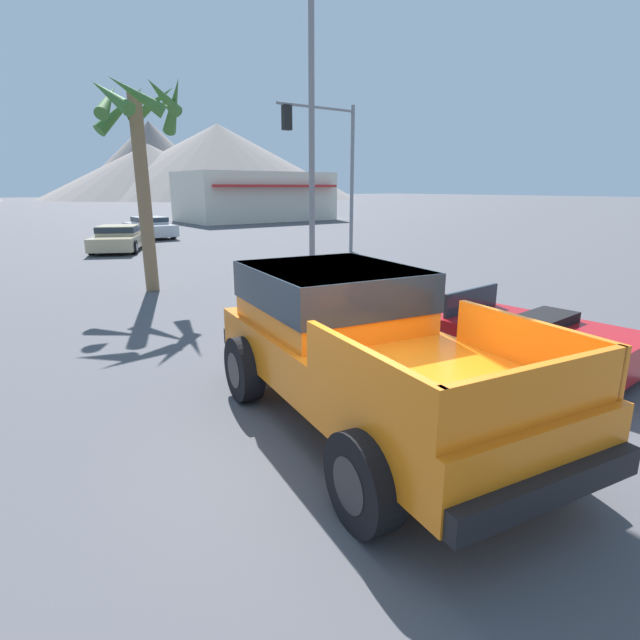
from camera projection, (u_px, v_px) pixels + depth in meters
The scene contains 10 objects.
ground_plane at pixel (365, 456), 5.43m from camera, with size 320.00×320.00×0.00m, color #4C4C51.
orange_pickup_truck at pixel (355, 336), 6.11m from camera, with size 2.97×5.39×1.84m.
red_convertible_car at pixel (495, 331), 8.51m from camera, with size 2.21×4.54×1.12m.
parked_car_tan at pixel (119, 238), 22.70m from camera, with size 3.52×4.60×1.14m.
parked_car_silver at pixel (150, 227), 28.58m from camera, with size 1.93×4.56×1.19m.
traffic_light_crosswalk at pixel (326, 151), 20.62m from camera, with size 3.86×0.38×6.16m.
street_lamp_post at pixel (311, 71), 11.30m from camera, with size 0.90×0.24×9.14m.
palm_tree_tall at pixel (140, 132), 13.07m from camera, with size 2.40×2.38×5.62m.
storefront_building at pixel (256, 197), 43.17m from camera, with size 12.49×7.71×4.05m.
distant_mountain_range at pixel (83, 160), 111.18m from camera, with size 145.99×69.69×18.99m.
Camera 1 is at (-3.29, -3.61, 2.84)m, focal length 28.00 mm.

